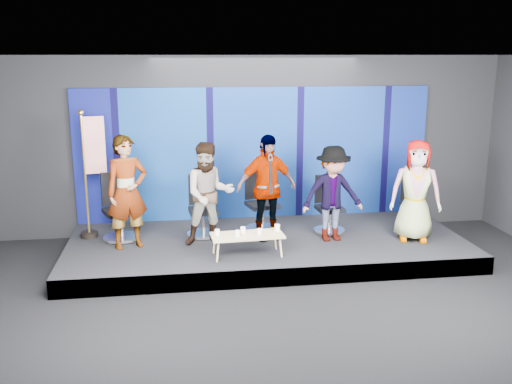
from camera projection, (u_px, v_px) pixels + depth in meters
The scene contains 21 objects.
ground at pixel (296, 315), 7.87m from camera, with size 10.00×10.00×0.00m, color black.
room_walls at pixel (299, 141), 7.30m from camera, with size 10.02×8.02×3.51m.
riser at pixel (267, 246), 10.24m from camera, with size 7.00×3.00×0.30m, color black.
backdrop at pixel (255, 153), 11.29m from camera, with size 7.00×0.08×2.60m, color #0B0650.
chair_a at pixel (120, 218), 10.11m from camera, with size 0.86×0.86×1.19m.
panelist_a at pixel (127, 192), 9.55m from camera, with size 0.70×0.46×1.92m, color black.
chair_b at pixel (203, 216), 10.32m from camera, with size 0.66×0.66×1.10m.
panelist_b at pixel (209, 194), 9.72m from camera, with size 0.87×0.67×1.78m, color black.
chair_c at pixel (261, 210), 10.62m from camera, with size 0.78×0.78×1.16m.
panelist_c at pixel (266, 187), 10.00m from camera, with size 1.10×0.46×1.87m, color black.
chair_d at pixel (329, 214), 10.55m from camera, with size 0.63×0.63×1.04m.
panelist_d at pixel (333, 194), 9.94m from camera, with size 1.09×0.63×1.69m, color black.
chair_e at pixel (413, 212), 10.55m from camera, with size 0.78×0.78×1.11m.
panelist_e at pixel (416, 191), 9.95m from camera, with size 0.87×0.57×1.79m, color black.
coffee_table at pixel (247, 236), 9.27m from camera, with size 1.20×0.57×0.36m.
mug_a at pixel (217, 232), 9.22m from camera, with size 0.08×0.08×0.09m, color white.
mug_b at pixel (237, 233), 9.17m from camera, with size 0.08×0.08×0.09m, color white.
mug_c at pixel (243, 230), 9.32m from camera, with size 0.08×0.08×0.10m, color white.
mug_d at pixel (259, 231), 9.26m from camera, with size 0.08×0.08×0.09m, color white.
mug_e at pixel (277, 227), 9.45m from camera, with size 0.09×0.09×0.10m, color white.
flag_stand at pixel (92, 171), 10.03m from camera, with size 0.53×0.31×2.29m.
Camera 1 is at (-1.59, -7.09, 3.50)m, focal length 40.00 mm.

